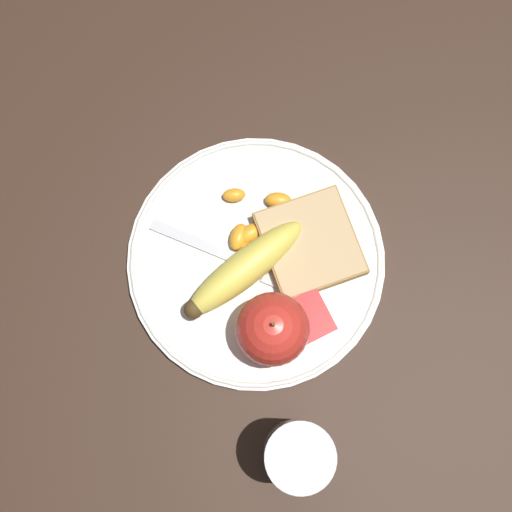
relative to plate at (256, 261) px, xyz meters
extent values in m
plane|color=#332116|center=(0.00, 0.00, -0.01)|extent=(3.00, 3.00, 0.00)
cylinder|color=silver|center=(0.00, 0.00, 0.00)|extent=(0.29, 0.29, 0.01)
torus|color=silver|center=(0.00, 0.00, 0.00)|extent=(0.28, 0.28, 0.01)
cylinder|color=silver|center=(0.20, -0.06, 0.05)|extent=(0.07, 0.07, 0.11)
cylinder|color=yellow|center=(0.20, -0.06, 0.04)|extent=(0.06, 0.06, 0.09)
sphere|color=red|center=(0.08, -0.02, 0.04)|extent=(0.08, 0.08, 0.08)
cylinder|color=brown|center=(0.08, -0.02, 0.09)|extent=(0.00, 0.00, 0.01)
ellipsoid|color=#E0CC4C|center=(0.01, -0.02, 0.02)|extent=(0.07, 0.16, 0.04)
sphere|color=#473319|center=(0.02, -0.08, 0.02)|extent=(0.02, 0.02, 0.02)
cube|color=olive|center=(0.01, 0.06, 0.02)|extent=(0.11, 0.11, 0.02)
cube|color=tan|center=(0.01, 0.06, 0.02)|extent=(0.11, 0.11, 0.02)
cube|color=silver|center=(-0.04, -0.04, 0.01)|extent=(0.11, 0.10, 0.00)
cube|color=silver|center=(0.04, 0.02, 0.01)|extent=(0.06, 0.06, 0.00)
cube|color=silver|center=(0.08, 0.02, 0.01)|extent=(0.05, 0.04, 0.02)
cube|color=#B21E1E|center=(0.08, 0.02, 0.02)|extent=(0.05, 0.04, 0.00)
ellipsoid|color=orange|center=(-0.05, 0.05, 0.01)|extent=(0.03, 0.03, 0.02)
ellipsoid|color=orange|center=(-0.03, -0.01, 0.01)|extent=(0.04, 0.03, 0.02)
ellipsoid|color=orange|center=(-0.03, 0.01, 0.01)|extent=(0.02, 0.03, 0.02)
ellipsoid|color=orange|center=(-0.08, 0.01, 0.01)|extent=(0.02, 0.03, 0.01)
ellipsoid|color=orange|center=(-0.01, 0.00, 0.01)|extent=(0.03, 0.03, 0.01)
camera|label=1|loc=(0.14, -0.07, 0.77)|focal=50.00mm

